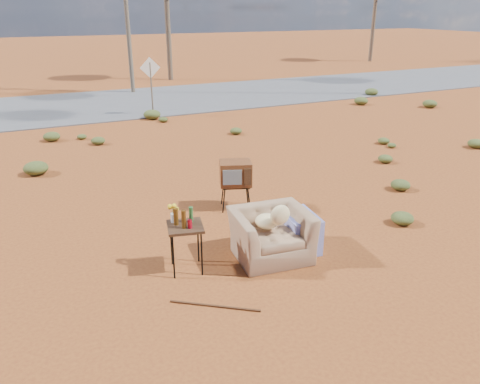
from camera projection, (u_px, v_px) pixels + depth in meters
name	position (u px, v px, depth m)	size (l,w,h in m)	color
ground	(263.00, 270.00, 7.45)	(140.00, 140.00, 0.00)	brown
highway	(100.00, 104.00, 20.07)	(140.00, 7.00, 0.04)	#565659
armchair	(277.00, 227.00, 7.75)	(1.54, 0.95, 1.08)	#906D4E
tv_unit	(236.00, 174.00, 9.49)	(0.76, 0.68, 1.01)	black
side_table	(182.00, 223.00, 7.21)	(0.65, 0.65, 1.09)	#3D2416
rusty_bar	(215.00, 306.00, 6.53)	(0.03, 0.03, 1.30)	#492613
road_sign	(151.00, 76.00, 17.59)	(0.78, 0.06, 2.19)	brown
utility_pole_center	(126.00, 2.00, 21.44)	(1.40, 0.20, 8.00)	brown
scrub_patch	(143.00, 183.00, 10.78)	(17.49, 8.07, 0.33)	#4B5625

